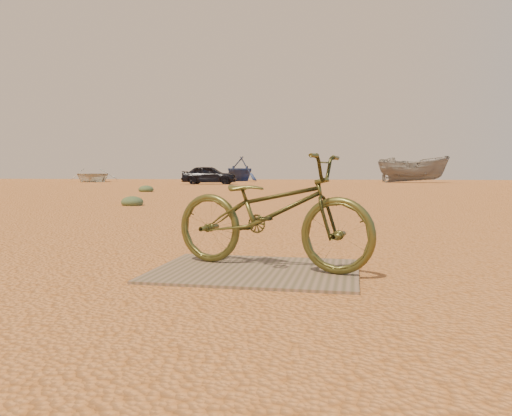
% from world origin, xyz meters
% --- Properties ---
extents(ground, '(120.00, 120.00, 0.00)m').
position_xyz_m(ground, '(0.00, 0.00, 0.00)').
color(ground, '#C97C45').
rests_on(ground, ground).
extents(plywood_board, '(1.64, 1.26, 0.02)m').
position_xyz_m(plywood_board, '(0.33, 0.33, 0.01)').
color(plywood_board, '#795D4D').
rests_on(plywood_board, ground).
extents(bicycle, '(1.87, 1.08, 0.93)m').
position_xyz_m(bicycle, '(0.43, 0.43, 0.49)').
color(bicycle, '#474620').
rests_on(bicycle, plywood_board).
extents(car, '(4.06, 1.87, 1.35)m').
position_xyz_m(car, '(-9.33, 31.42, 0.67)').
color(car, black).
rests_on(car, ground).
extents(boat_near_left, '(6.30, 7.19, 1.24)m').
position_xyz_m(boat_near_left, '(-22.79, 38.74, 0.62)').
color(boat_near_left, silver).
rests_on(boat_near_left, ground).
extents(boat_far_left, '(5.29, 5.73, 2.51)m').
position_xyz_m(boat_far_left, '(-10.36, 45.63, 1.25)').
color(boat_far_left, navy).
rests_on(boat_far_left, ground).
extents(boat_mid_right, '(5.89, 2.43, 2.25)m').
position_xyz_m(boat_mid_right, '(5.88, 40.38, 1.12)').
color(boat_mid_right, slate).
rests_on(boat_mid_right, ground).
extents(kale_a, '(0.55, 0.55, 0.30)m').
position_xyz_m(kale_a, '(-4.31, 7.90, 0.00)').
color(kale_a, '#4E6240').
rests_on(kale_a, ground).
extents(kale_c, '(0.65, 0.65, 0.35)m').
position_xyz_m(kale_c, '(-7.73, 16.52, 0.00)').
color(kale_c, '#4E6240').
rests_on(kale_c, ground).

